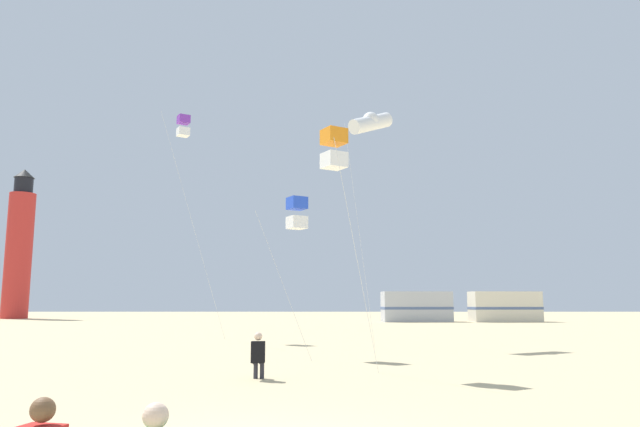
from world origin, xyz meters
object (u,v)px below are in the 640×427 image
kite_flyer_standing (257,354)px  rv_van_silver (416,307)px  lighthouse_distant (18,248)px  rv_van_cream (504,307)px  kite_box_blue (296,213)px  kite_box_orange (333,149)px  kite_box_violet (182,126)px  kite_tube_white (370,122)px

kite_flyer_standing → rv_van_silver: 42.38m
lighthouse_distant → rv_van_cream: bearing=-11.1°
lighthouse_distant → kite_box_blue: bearing=-53.8°
kite_box_orange → kite_flyer_standing: bearing=-143.1°
kite_flyer_standing → lighthouse_distant: size_ratio=0.07×
kite_box_violet → rv_van_silver: kite_box_violet is taller
kite_box_blue → rv_van_cream: size_ratio=0.85×
kite_box_orange → kite_box_violet: 17.27m
kite_box_violet → lighthouse_distant: lighthouse_distant is taller
kite_box_orange → kite_tube_white: size_ratio=0.63×
rv_van_silver → rv_van_cream: size_ratio=1.00×
kite_box_orange → lighthouse_distant: lighthouse_distant is taller
rv_van_silver → rv_van_cream: same height
kite_tube_white → rv_van_cream: size_ratio=1.64×
kite_box_orange → rv_van_cream: 43.16m
kite_box_orange → rv_van_cream: kite_box_orange is taller
kite_box_orange → rv_van_silver: bearing=77.7°
kite_box_blue → lighthouse_distant: (-32.89, 44.97, 2.79)m
kite_box_violet → kite_box_blue: kite_box_violet is taller
kite_flyer_standing → kite_box_violet: size_ratio=0.10×
kite_tube_white → rv_van_silver: bearing=77.2°
kite_tube_white → lighthouse_distant: lighthouse_distant is taller
kite_box_blue → rv_van_cream: (18.13, 34.93, -3.66)m
kite_flyer_standing → kite_box_orange: (1.93, 1.45, 5.62)m
kite_tube_white → rv_van_silver: 31.43m
kite_tube_white → rv_van_silver: (6.69, 29.43, -8.77)m
kite_box_orange → kite_tube_white: (1.96, 10.15, 3.93)m
kite_flyer_standing → lighthouse_distant: 60.66m
kite_box_violet → kite_box_blue: (6.59, -10.05, -6.26)m
kite_flyer_standing → kite_box_orange: size_ratio=0.17×
kite_box_orange → kite_box_blue: bearing=105.3°
kite_tube_white → kite_box_orange: bearing=-100.9°
kite_tube_white → rv_van_cream: 34.01m
rv_van_cream → rv_van_silver: bearing=174.0°
kite_box_violet → lighthouse_distant: size_ratio=0.71×
rv_van_cream → kite_flyer_standing: bearing=-119.6°
kite_flyer_standing → kite_tube_white: size_ratio=0.11×
kite_box_orange → kite_box_violet: bearing=118.3°
kite_box_orange → rv_van_cream: bearing=66.8°
kite_tube_white → kite_box_blue: bearing=-119.5°
kite_box_orange → kite_box_violet: (-7.82, 14.54, 5.07)m
kite_box_orange → rv_van_silver: kite_box_orange is taller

